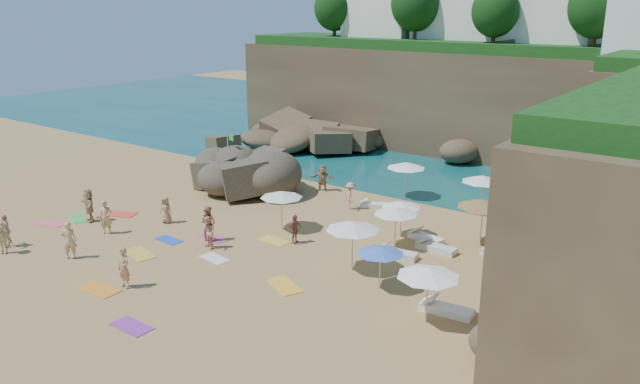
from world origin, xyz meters
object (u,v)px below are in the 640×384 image
Objects in this scene: parasol_1 at (483,179)px; person_stand_3 at (295,229)px; person_stand_2 at (351,196)px; person_stand_1 at (208,223)px; lounger_0 at (374,205)px; parasol_2 at (528,212)px; parasol_0 at (406,165)px; flag_pole at (229,152)px; person_stand_6 at (69,240)px; person_stand_5 at (322,178)px; person_stand_4 at (547,229)px; person_stand_0 at (106,217)px; rock_outcrop at (248,187)px.

parasol_1 is 1.60× the size of person_stand_3.
parasol_1 is 1.47× the size of person_stand_2.
lounger_0 is at bearing -122.47° from person_stand_1.
parasol_0 is at bearing 157.92° from parasol_2.
flag_pole is 1.67× the size of parasol_2.
person_stand_6 is at bearing 47.00° from person_stand_1.
person_stand_5 is (5.90, 2.35, -1.34)m from flag_pole.
person_stand_2 is 1.08× the size of person_stand_3.
lounger_0 is at bearing -138.59° from person_stand_4.
person_stand_0 is 9.98m from person_stand_3.
parasol_0 is 1.48× the size of lounger_0.
person_stand_0 is 3.34m from person_stand_6.
parasol_1 is at bearing 137.99° from parasol_2.
person_stand_6 is (-17.47, -15.21, 0.11)m from person_stand_4.
rock_outcrop is 13.90m from person_stand_6.
flag_pole reaches higher than person_stand_2.
parasol_2 reaches higher than person_stand_6.
rock_outcrop is at bearing 54.38° from person_stand_2.
lounger_0 is 0.88× the size of person_stand_0.
person_stand_3 is (-0.65, -10.12, -1.31)m from parasol_0.
parasol_0 reaches higher than person_stand_5.
person_stand_5 is (4.40, 13.06, -0.05)m from person_stand_0.
parasol_0 is (10.88, 4.25, -0.14)m from flag_pole.
parasol_1 is at bearing 11.07° from person_stand_0.
person_stand_4 is (9.53, -2.75, -1.25)m from parasol_0.
parasol_1 reaches higher than person_stand_5.
person_stand_3 is 0.87× the size of person_stand_5.
lounger_0 is at bearing 175.51° from parasol_2.
person_stand_1 is at bearing -167.67° from person_stand_6.
person_stand_0 is at bearing -89.96° from rock_outcrop.
flag_pole is 10.89m from person_stand_0.
parasol_1 is 5.35m from person_stand_4.
flag_pole is at bearing 157.88° from lounger_0.
person_stand_4 reaches higher than person_stand_2.
person_stand_6 is (1.45, -3.01, 0.01)m from person_stand_0.
person_stand_2 is (2.97, 8.50, -0.11)m from person_stand_1.
parasol_2 is 10.25m from person_stand_2.
parasol_1 is at bearing -168.71° from person_stand_4.
person_stand_4 is (18.92, 1.42, 0.81)m from rock_outcrop.
person_stand_1 is at bearing -127.53° from parasol_1.
person_stand_6 is (-7.28, -7.84, 0.17)m from person_stand_3.
parasol_0 is 1.39× the size of person_stand_5.
person_stand_2 is at bearing -177.87° from parasol_2.
flag_pole is 16.41m from parasol_1.
parasol_0 reaches higher than person_stand_3.
person_stand_0 is 13.78m from person_stand_5.
parasol_2 is 21.45m from person_stand_0.
lounger_0 is 1.07× the size of person_stand_3.
person_stand_2 is (-0.92, -1.11, 0.69)m from lounger_0.
parasol_0 reaches higher than person_stand_6.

